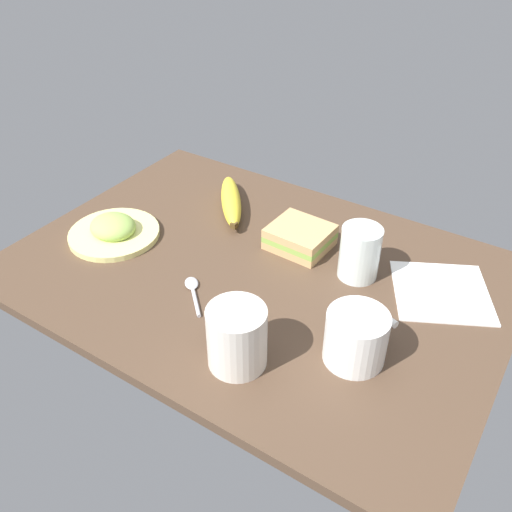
# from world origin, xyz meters

# --- Properties ---
(tabletop) EXTENTS (0.90, 0.64, 0.02)m
(tabletop) POSITION_xyz_m (0.00, 0.00, 0.01)
(tabletop) COLOR #4C3828
(tabletop) RESTS_ON ground
(plate_of_food) EXTENTS (0.18, 0.18, 0.05)m
(plate_of_food) POSITION_xyz_m (-0.30, -0.07, 0.03)
(plate_of_food) COLOR #EAE58C
(plate_of_food) RESTS_ON tabletop
(coffee_mug_black) EXTENTS (0.09, 0.12, 0.09)m
(coffee_mug_black) POSITION_xyz_m (0.25, -0.10, 0.06)
(coffee_mug_black) COLOR white
(coffee_mug_black) RESTS_ON tabletop
(coffee_mug_milky) EXTENTS (0.11, 0.10, 0.10)m
(coffee_mug_milky) POSITION_xyz_m (0.10, -0.21, 0.07)
(coffee_mug_milky) COLOR silver
(coffee_mug_milky) RESTS_ON tabletop
(sandwich_main) EXTENTS (0.12, 0.11, 0.04)m
(sandwich_main) POSITION_xyz_m (0.03, 0.11, 0.04)
(sandwich_main) COLOR tan
(sandwich_main) RESTS_ON tabletop
(glass_of_milk) EXTENTS (0.07, 0.07, 0.10)m
(glass_of_milk) POSITION_xyz_m (0.16, 0.09, 0.07)
(glass_of_milk) COLOR silver
(glass_of_milk) RESTS_ON tabletop
(banana) EXTENTS (0.16, 0.19, 0.04)m
(banana) POSITION_xyz_m (-0.16, 0.15, 0.04)
(banana) COLOR yellow
(banana) RESTS_ON tabletop
(spoon) EXTENTS (0.09, 0.08, 0.01)m
(spoon) POSITION_xyz_m (-0.06, -0.11, 0.02)
(spoon) COLOR silver
(spoon) RESTS_ON tabletop
(paper_napkin) EXTENTS (0.22, 0.22, 0.00)m
(paper_napkin) POSITION_xyz_m (0.31, 0.12, 0.02)
(paper_napkin) COLOR white
(paper_napkin) RESTS_ON tabletop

